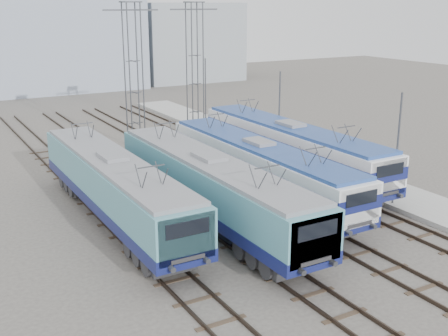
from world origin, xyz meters
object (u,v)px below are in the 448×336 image
(catenary_tower_west, at_px, (134,72))
(catenary_tower_east, at_px, (195,65))
(locomotive_far_left, at_px, (115,185))
(mast_mid, at_px, (279,117))
(locomotive_center_right, at_px, (260,166))
(locomotive_far_right, at_px, (291,146))
(mast_front, at_px, (397,152))
(locomotive_center_left, at_px, (211,185))
(mast_rear, at_px, (206,96))

(catenary_tower_west, distance_m, catenary_tower_east, 6.80)
(locomotive_far_left, height_order, mast_mid, mast_mid)
(locomotive_center_right, distance_m, locomotive_far_right, 5.34)
(mast_mid, bearing_deg, mast_front, -90.00)
(catenary_tower_west, relative_size, catenary_tower_east, 1.00)
(locomotive_center_left, relative_size, catenary_tower_west, 1.55)
(locomotive_center_left, relative_size, catenary_tower_east, 1.55)
(locomotive_far_right, height_order, catenary_tower_west, catenary_tower_west)
(locomotive_center_right, bearing_deg, locomotive_far_right, 32.61)
(locomotive_center_right, xyz_separation_m, catenary_tower_east, (4.25, 17.03, 4.34))
(mast_front, bearing_deg, locomotive_center_right, 141.97)
(mast_rear, bearing_deg, locomotive_far_right, -96.53)
(locomotive_far_left, distance_m, locomotive_far_right, 13.65)
(locomotive_center_left, bearing_deg, mast_mid, 39.66)
(catenary_tower_west, bearing_deg, locomotive_center_left, -97.54)
(catenary_tower_west, bearing_deg, locomotive_far_right, -60.95)
(locomotive_center_left, bearing_deg, locomotive_far_left, 148.19)
(locomotive_center_left, height_order, mast_mid, mast_mid)
(locomotive_far_left, height_order, locomotive_center_left, locomotive_center_left)
(locomotive_center_right, bearing_deg, mast_rear, 71.55)
(locomotive_far_left, distance_m, mast_rear, 23.84)
(locomotive_center_right, xyz_separation_m, locomotive_far_right, (4.50, 2.88, 0.08))
(locomotive_far_right, bearing_deg, locomotive_far_left, -171.37)
(locomotive_center_left, xyz_separation_m, mast_rear, (10.85, 21.00, 1.18))
(locomotive_center_left, bearing_deg, mast_front, -15.48)
(locomotive_far_left, xyz_separation_m, locomotive_center_right, (9.00, -0.83, 0.01))
(mast_rear, bearing_deg, mast_mid, -90.00)
(mast_mid, bearing_deg, catenary_tower_east, 101.86)
(locomotive_far_left, bearing_deg, locomotive_far_right, 8.63)
(locomotive_center_left, height_order, catenary_tower_east, catenary_tower_east)
(locomotive_far_right, xyz_separation_m, mast_rear, (1.85, 16.15, 1.12))
(mast_front, bearing_deg, catenary_tower_east, 95.45)
(catenary_tower_west, relative_size, mast_front, 1.71)
(locomotive_center_right, bearing_deg, locomotive_far_left, 174.73)
(locomotive_center_left, xyz_separation_m, locomotive_far_right, (9.00, 4.84, 0.06))
(locomotive_far_left, distance_m, catenary_tower_east, 21.38)
(catenary_tower_east, height_order, mast_mid, catenary_tower_east)
(locomotive_center_right, xyz_separation_m, mast_front, (6.35, -4.97, 1.20))
(locomotive_far_right, distance_m, mast_rear, 16.30)
(catenary_tower_east, bearing_deg, locomotive_far_left, -129.27)
(locomotive_center_right, height_order, mast_rear, mast_rear)
(mast_mid, distance_m, mast_rear, 12.00)
(locomotive_center_right, height_order, locomotive_far_right, locomotive_far_right)
(locomotive_far_right, bearing_deg, catenary_tower_west, 119.05)
(catenary_tower_east, height_order, mast_rear, catenary_tower_east)
(mast_front, bearing_deg, locomotive_far_right, 103.27)
(catenary_tower_east, bearing_deg, locomotive_far_right, -88.99)
(mast_front, distance_m, mast_mid, 12.00)
(locomotive_center_right, distance_m, mast_rear, 20.10)
(locomotive_center_left, relative_size, mast_mid, 2.66)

